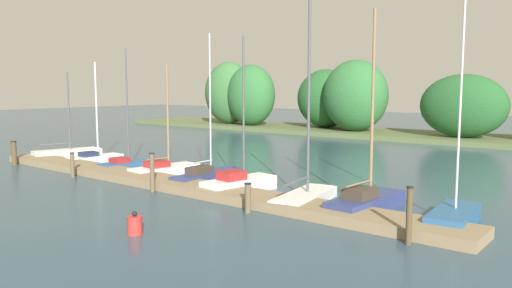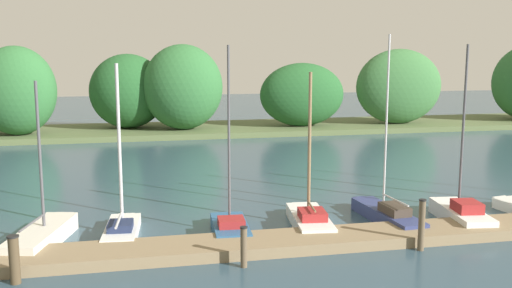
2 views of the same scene
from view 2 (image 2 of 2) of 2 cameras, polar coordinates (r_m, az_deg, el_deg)
The scene contains 11 objects.
dock_pier at distance 19.37m, azimuth 14.11°, elevation -8.80°, with size 25.75×1.80×0.35m.
far_shore at distance 44.00m, azimuth 1.61°, elevation 5.01°, with size 64.81×8.00×6.98m.
sailboat_0 at distance 19.54m, azimuth -20.59°, elevation -8.48°, with size 1.93×4.06×5.20m.
sailboat_1 at distance 19.56m, azimuth -13.31°, elevation -8.06°, with size 1.28×3.33×5.72m.
sailboat_2 at distance 19.32m, azimuth -2.63°, elevation -8.11°, with size 1.31×2.97×6.31m.
sailboat_3 at distance 20.15m, azimuth 5.38°, elevation -7.36°, with size 1.56×3.78×5.41m.
sailboat_4 at distance 21.18m, azimuth 12.91°, elevation -6.76°, with size 1.23×4.29×6.70m.
sailboat_5 at distance 21.79m, azimuth 19.83°, elevation -6.48°, with size 1.55×3.65×6.35m.
mooring_piling_0 at distance 16.52m, azimuth -23.12°, elevation -10.63°, with size 0.31×0.31×1.32m.
mooring_piling_1 at distance 16.36m, azimuth -1.23°, elevation -10.29°, with size 0.22×0.22×1.20m.
mooring_piling_2 at distance 18.34m, azimuth 16.30°, elevation -7.80°, with size 0.23×0.23×1.62m.
Camera 2 is at (-8.29, -3.87, 6.04)m, focal length 39.81 mm.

